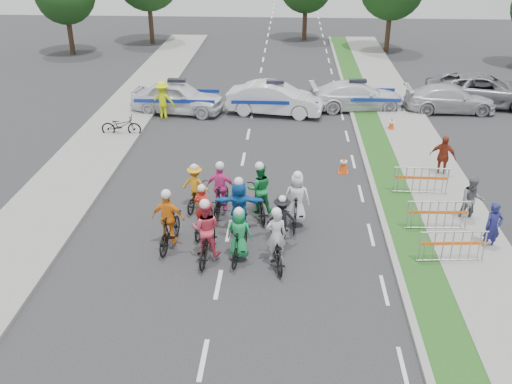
# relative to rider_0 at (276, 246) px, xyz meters

# --- Properties ---
(ground) EXTENTS (90.00, 90.00, 0.00)m
(ground) POSITION_rel_rider_0_xyz_m (-1.57, -1.12, -0.64)
(ground) COLOR #28282B
(ground) RESTS_ON ground
(curb_right) EXTENTS (0.20, 60.00, 0.12)m
(curb_right) POSITION_rel_rider_0_xyz_m (3.53, 3.88, -0.58)
(curb_right) COLOR gray
(curb_right) RESTS_ON ground
(grass_strip) EXTENTS (1.20, 60.00, 0.11)m
(grass_strip) POSITION_rel_rider_0_xyz_m (4.23, 3.88, -0.58)
(grass_strip) COLOR #1A4A17
(grass_strip) RESTS_ON ground
(sidewalk_right) EXTENTS (2.40, 60.00, 0.13)m
(sidewalk_right) POSITION_rel_rider_0_xyz_m (6.03, 3.88, -0.57)
(sidewalk_right) COLOR gray
(sidewalk_right) RESTS_ON ground
(sidewalk_left) EXTENTS (3.00, 60.00, 0.13)m
(sidewalk_left) POSITION_rel_rider_0_xyz_m (-8.07, 3.88, -0.57)
(sidewalk_left) COLOR gray
(sidewalk_left) RESTS_ON ground
(rider_0) EXTENTS (1.01, 1.98, 1.93)m
(rider_0) POSITION_rel_rider_0_xyz_m (0.00, 0.00, 0.00)
(rider_0) COLOR black
(rider_0) RESTS_ON ground
(rider_1) EXTENTS (0.83, 1.77, 1.80)m
(rider_1) POSITION_rel_rider_0_xyz_m (-1.08, 0.19, 0.07)
(rider_1) COLOR black
(rider_1) RESTS_ON ground
(rider_2) EXTENTS (0.89, 2.03, 2.03)m
(rider_2) POSITION_rel_rider_0_xyz_m (-2.06, 0.21, 0.11)
(rider_2) COLOR black
(rider_2) RESTS_ON ground
(rider_3) EXTENTS (1.06, 1.97, 2.02)m
(rider_3) POSITION_rel_rider_0_xyz_m (-3.29, 0.78, 0.13)
(rider_3) COLOR black
(rider_3) RESTS_ON ground
(rider_4) EXTENTS (0.96, 1.68, 1.68)m
(rider_4) POSITION_rel_rider_0_xyz_m (0.15, 1.26, 0.02)
(rider_4) COLOR black
(rider_4) RESTS_ON ground
(rider_5) EXTENTS (1.61, 1.92, 2.00)m
(rider_5) POSITION_rel_rider_0_xyz_m (-1.22, 1.80, 0.20)
(rider_5) COLOR black
(rider_5) RESTS_ON ground
(rider_6) EXTENTS (0.89, 1.81, 1.77)m
(rider_6) POSITION_rel_rider_0_xyz_m (-2.38, 1.72, -0.05)
(rider_6) COLOR black
(rider_6) RESTS_ON ground
(rider_7) EXTENTS (0.89, 1.95, 2.01)m
(rider_7) POSITION_rel_rider_0_xyz_m (0.61, 2.37, 0.14)
(rider_7) COLOR black
(rider_7) RESTS_ON ground
(rider_8) EXTENTS (1.10, 2.10, 2.04)m
(rider_8) POSITION_rel_rider_0_xyz_m (-0.64, 2.95, 0.11)
(rider_8) COLOR black
(rider_8) RESTS_ON ground
(rider_9) EXTENTS (1.05, 1.95, 1.99)m
(rider_9) POSITION_rel_rider_0_xyz_m (-1.95, 3.03, 0.12)
(rider_9) COLOR black
(rider_9) RESTS_ON ground
(rider_10) EXTENTS (1.03, 1.75, 1.70)m
(rider_10) POSITION_rel_rider_0_xyz_m (-2.88, 3.44, 0.03)
(rider_10) COLOR black
(rider_10) RESTS_ON ground
(police_car_0) EXTENTS (4.96, 2.59, 1.61)m
(police_car_0) POSITION_rel_rider_0_xyz_m (-5.42, 13.90, 0.17)
(police_car_0) COLOR silver
(police_car_0) RESTS_ON ground
(police_car_1) EXTENTS (5.06, 2.43, 1.60)m
(police_car_1) POSITION_rel_rider_0_xyz_m (-0.42, 13.97, 0.16)
(police_car_1) COLOR silver
(police_car_1) RESTS_ON ground
(police_car_2) EXTENTS (5.14, 2.60, 1.43)m
(police_car_2) POSITION_rel_rider_0_xyz_m (3.83, 15.02, 0.08)
(police_car_2) COLOR silver
(police_car_2) RESTS_ON ground
(civilian_sedan) EXTENTS (4.64, 1.93, 1.34)m
(civilian_sedan) POSITION_rel_rider_0_xyz_m (8.61, 14.89, 0.03)
(civilian_sedan) COLOR silver
(civilian_sedan) RESTS_ON ground
(civilian_suv) EXTENTS (6.21, 3.40, 1.65)m
(civilian_suv) POSITION_rel_rider_0_xyz_m (10.63, 16.15, 0.19)
(civilian_suv) COLOR slate
(civilian_suv) RESTS_ON ground
(spectator_0) EXTENTS (0.66, 0.52, 1.58)m
(spectator_0) POSITION_rel_rider_0_xyz_m (6.54, 1.19, 0.15)
(spectator_0) COLOR navy
(spectator_0) RESTS_ON ground
(spectator_1) EXTENTS (0.84, 0.67, 1.66)m
(spectator_1) POSITION_rel_rider_0_xyz_m (6.37, 2.88, 0.20)
(spectator_1) COLOR slate
(spectator_1) RESTS_ON ground
(spectator_2) EXTENTS (1.08, 0.81, 1.70)m
(spectator_2) POSITION_rel_rider_0_xyz_m (6.28, 6.57, 0.21)
(spectator_2) COLOR maroon
(spectator_2) RESTS_ON ground
(marshal_hiviz) EXTENTS (1.27, 0.81, 1.87)m
(marshal_hiviz) POSITION_rel_rider_0_xyz_m (-5.98, 13.01, 0.30)
(marshal_hiviz) COLOR #DBEF0C
(marshal_hiviz) RESTS_ON ground
(barrier_0) EXTENTS (2.03, 0.67, 1.12)m
(barrier_0) POSITION_rel_rider_0_xyz_m (5.13, 0.29, -0.08)
(barrier_0) COLOR #A5A8AD
(barrier_0) RESTS_ON ground
(barrier_1) EXTENTS (2.02, 0.60, 1.12)m
(barrier_1) POSITION_rel_rider_0_xyz_m (5.13, 2.20, -0.08)
(barrier_1) COLOR #A5A8AD
(barrier_1) RESTS_ON ground
(barrier_2) EXTENTS (2.01, 0.53, 1.12)m
(barrier_2) POSITION_rel_rider_0_xyz_m (5.13, 4.84, -0.08)
(barrier_2) COLOR #A5A8AD
(barrier_2) RESTS_ON ground
(cone_0) EXTENTS (0.40, 0.40, 0.70)m
(cone_0) POSITION_rel_rider_0_xyz_m (2.52, 6.78, -0.30)
(cone_0) COLOR #F24C0C
(cone_0) RESTS_ON ground
(cone_1) EXTENTS (0.40, 0.40, 0.70)m
(cone_1) POSITION_rel_rider_0_xyz_m (5.16, 11.68, -0.30)
(cone_1) COLOR #F24C0C
(cone_1) RESTS_ON ground
(parked_bike) EXTENTS (1.87, 0.71, 0.97)m
(parked_bike) POSITION_rel_rider_0_xyz_m (-7.44, 10.39, -0.15)
(parked_bike) COLOR black
(parked_bike) RESTS_ON ground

